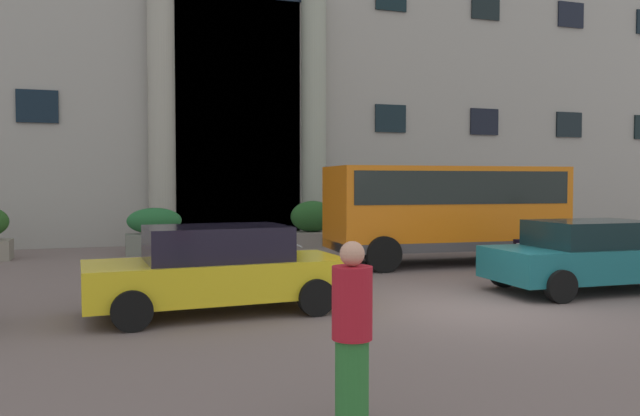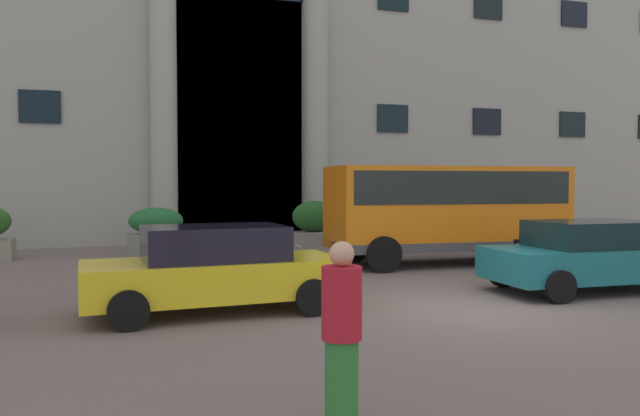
{
  "view_description": "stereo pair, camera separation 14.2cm",
  "coord_description": "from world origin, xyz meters",
  "px_view_note": "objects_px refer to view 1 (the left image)",
  "views": [
    {
      "loc": [
        -5.94,
        -9.49,
        2.22
      ],
      "look_at": [
        -1.19,
        5.2,
        1.58
      ],
      "focal_mm": 34.83,
      "sensor_mm": 36.0,
      "label": 1
    },
    {
      "loc": [
        -5.81,
        -9.53,
        2.22
      ],
      "look_at": [
        -1.19,
        5.2,
        1.58
      ],
      "focal_mm": 34.83,
      "sensor_mm": 36.0,
      "label": 2
    }
  ],
  "objects_px": {
    "hedge_planter_far_east": "(155,232)",
    "scooter_by_planter": "(270,267)",
    "hedge_planter_west": "(312,225)",
    "hedge_planter_far_west": "(443,223)",
    "motorcycle_far_end": "(530,254)",
    "pedestrian_woman_dark_dress": "(352,336)",
    "bus_stop_sign": "(538,204)",
    "parked_coupe_end": "(591,255)",
    "orange_minibus": "(446,206)",
    "parked_sedan_second": "(217,269)"
  },
  "relations": [
    {
      "from": "hedge_planter_far_east",
      "to": "scooter_by_planter",
      "type": "xyz_separation_m",
      "value": [
        1.96,
        -7.15,
        -0.24
      ]
    },
    {
      "from": "hedge_planter_far_east",
      "to": "hedge_planter_west",
      "type": "bearing_deg",
      "value": 5.66
    },
    {
      "from": "hedge_planter_far_west",
      "to": "motorcycle_far_end",
      "type": "height_order",
      "value": "hedge_planter_far_west"
    },
    {
      "from": "motorcycle_far_end",
      "to": "pedestrian_woman_dark_dress",
      "type": "bearing_deg",
      "value": -120.05
    },
    {
      "from": "bus_stop_sign",
      "to": "parked_coupe_end",
      "type": "bearing_deg",
      "value": -119.43
    },
    {
      "from": "orange_minibus",
      "to": "hedge_planter_far_west",
      "type": "relative_size",
      "value": 2.96
    },
    {
      "from": "scooter_by_planter",
      "to": "pedestrian_woman_dark_dress",
      "type": "relative_size",
      "value": 1.16
    },
    {
      "from": "bus_stop_sign",
      "to": "hedge_planter_far_east",
      "type": "relative_size",
      "value": 1.43
    },
    {
      "from": "motorcycle_far_end",
      "to": "scooter_by_planter",
      "type": "bearing_deg",
      "value": -163.39
    },
    {
      "from": "pedestrian_woman_dark_dress",
      "to": "hedge_planter_west",
      "type": "bearing_deg",
      "value": 102.94
    },
    {
      "from": "hedge_planter_far_east",
      "to": "bus_stop_sign",
      "type": "bearing_deg",
      "value": -13.63
    },
    {
      "from": "bus_stop_sign",
      "to": "scooter_by_planter",
      "type": "height_order",
      "value": "bus_stop_sign"
    },
    {
      "from": "hedge_planter_far_west",
      "to": "hedge_planter_far_east",
      "type": "relative_size",
      "value": 1.27
    },
    {
      "from": "scooter_by_planter",
      "to": "parked_sedan_second",
      "type": "bearing_deg",
      "value": -120.96
    },
    {
      "from": "hedge_planter_far_east",
      "to": "parked_coupe_end",
      "type": "height_order",
      "value": "parked_coupe_end"
    },
    {
      "from": "parked_coupe_end",
      "to": "hedge_planter_far_east",
      "type": "bearing_deg",
      "value": 131.87
    },
    {
      "from": "hedge_planter_far_east",
      "to": "scooter_by_planter",
      "type": "bearing_deg",
      "value": -74.64
    },
    {
      "from": "hedge_planter_west",
      "to": "hedge_planter_far_east",
      "type": "distance_m",
      "value": 5.3
    },
    {
      "from": "parked_sedan_second",
      "to": "pedestrian_woman_dark_dress",
      "type": "distance_m",
      "value": 5.46
    },
    {
      "from": "orange_minibus",
      "to": "pedestrian_woman_dark_dress",
      "type": "distance_m",
      "value": 11.89
    },
    {
      "from": "pedestrian_woman_dark_dress",
      "to": "hedge_planter_far_east",
      "type": "bearing_deg",
      "value": 122.51
    },
    {
      "from": "parked_coupe_end",
      "to": "motorcycle_far_end",
      "type": "xyz_separation_m",
      "value": [
        0.44,
        2.55,
        -0.28
      ]
    },
    {
      "from": "orange_minibus",
      "to": "motorcycle_far_end",
      "type": "bearing_deg",
      "value": -59.1
    },
    {
      "from": "motorcycle_far_end",
      "to": "pedestrian_woman_dark_dress",
      "type": "xyz_separation_m",
      "value": [
        -7.65,
        -7.76,
        0.4
      ]
    },
    {
      "from": "orange_minibus",
      "to": "hedge_planter_west",
      "type": "distance_m",
      "value": 5.76
    },
    {
      "from": "motorcycle_far_end",
      "to": "hedge_planter_west",
      "type": "bearing_deg",
      "value": 128.49
    },
    {
      "from": "hedge_planter_west",
      "to": "pedestrian_woman_dark_dress",
      "type": "xyz_separation_m",
      "value": [
        -4.35,
        -15.2,
        0.09
      ]
    },
    {
      "from": "hedge_planter_far_west",
      "to": "parked_sedan_second",
      "type": "height_order",
      "value": "hedge_planter_far_west"
    },
    {
      "from": "orange_minibus",
      "to": "parked_coupe_end",
      "type": "height_order",
      "value": "orange_minibus"
    },
    {
      "from": "hedge_planter_west",
      "to": "hedge_planter_far_east",
      "type": "xyz_separation_m",
      "value": [
        -5.27,
        -0.52,
        -0.08
      ]
    },
    {
      "from": "hedge_planter_far_east",
      "to": "parked_coupe_end",
      "type": "bearing_deg",
      "value": -49.32
    },
    {
      "from": "hedge_planter_far_west",
      "to": "parked_sedan_second",
      "type": "relative_size",
      "value": 0.49
    },
    {
      "from": "bus_stop_sign",
      "to": "orange_minibus",
      "type": "bearing_deg",
      "value": -156.88
    },
    {
      "from": "scooter_by_planter",
      "to": "pedestrian_woman_dark_dress",
      "type": "xyz_separation_m",
      "value": [
        -1.04,
        -7.53,
        0.4
      ]
    },
    {
      "from": "hedge_planter_far_west",
      "to": "motorcycle_far_end",
      "type": "distance_m",
      "value": 7.51
    },
    {
      "from": "orange_minibus",
      "to": "bus_stop_sign",
      "type": "distance_m",
      "value": 4.79
    },
    {
      "from": "bus_stop_sign",
      "to": "pedestrian_woman_dark_dress",
      "type": "bearing_deg",
      "value": -132.79
    },
    {
      "from": "scooter_by_planter",
      "to": "motorcycle_far_end",
      "type": "xyz_separation_m",
      "value": [
        6.61,
        0.24,
        -0.0
      ]
    },
    {
      "from": "pedestrian_woman_dark_dress",
      "to": "motorcycle_far_end",
      "type": "bearing_deg",
      "value": 74.33
    },
    {
      "from": "orange_minibus",
      "to": "pedestrian_woman_dark_dress",
      "type": "height_order",
      "value": "orange_minibus"
    },
    {
      "from": "parked_coupe_end",
      "to": "scooter_by_planter",
      "type": "relative_size",
      "value": 2.15
    },
    {
      "from": "hedge_planter_far_east",
      "to": "parked_coupe_end",
      "type": "xyz_separation_m",
      "value": [
        8.13,
        -9.46,
        0.04
      ]
    },
    {
      "from": "hedge_planter_far_east",
      "to": "parked_sedan_second",
      "type": "distance_m",
      "value": 9.24
    },
    {
      "from": "bus_stop_sign",
      "to": "parked_coupe_end",
      "type": "relative_size",
      "value": 0.58
    },
    {
      "from": "bus_stop_sign",
      "to": "hedge_planter_west",
      "type": "distance_m",
      "value": 7.44
    },
    {
      "from": "bus_stop_sign",
      "to": "hedge_planter_far_west",
      "type": "bearing_deg",
      "value": 115.99
    },
    {
      "from": "hedge_planter_far_west",
      "to": "hedge_planter_west",
      "type": "bearing_deg",
      "value": 178.65
    },
    {
      "from": "parked_sedan_second",
      "to": "scooter_by_planter",
      "type": "relative_size",
      "value": 2.24
    },
    {
      "from": "parked_sedan_second",
      "to": "motorcycle_far_end",
      "type": "distance_m",
      "value": 8.36
    },
    {
      "from": "motorcycle_far_end",
      "to": "pedestrian_woman_dark_dress",
      "type": "relative_size",
      "value": 1.13
    }
  ]
}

